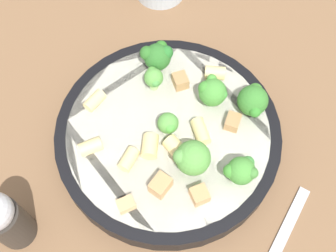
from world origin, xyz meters
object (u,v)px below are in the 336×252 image
broccoli_floret_1 (168,123)px  rigatoni_5 (95,101)px  rigatoni_2 (129,159)px  broccoli_floret_5 (157,56)px  rigatoni_6 (174,147)px  pepper_shaker (4,220)px  broccoli_floret_4 (241,170)px  chicken_chunk_2 (180,81)px  rigatoni_1 (215,73)px  pasta_bowl (168,135)px  broccoli_floret_0 (153,78)px  broccoli_floret_2 (253,101)px  chicken_chunk_0 (126,204)px  broccoli_floret_6 (192,158)px  chicken_chunk_3 (233,122)px  rigatoni_3 (90,144)px  broccoli_floret_3 (212,92)px  chicken_chunk_4 (199,195)px  chicken_chunk_1 (161,185)px  rigatoni_0 (150,146)px  rigatoni_4 (201,131)px

broccoli_floret_1 → rigatoni_5: bearing=-128.3°
rigatoni_2 → broccoli_floret_5: bearing=150.6°
rigatoni_6 → rigatoni_5: bearing=-139.2°
broccoli_floret_1 → rigatoni_5: size_ratio=1.12×
rigatoni_6 → pepper_shaker: (0.03, -0.18, 0.01)m
broccoli_floret_1 → broccoli_floret_4: (0.08, 0.06, 0.00)m
rigatoni_5 → chicken_chunk_2: 0.10m
rigatoni_1 → pepper_shaker: 0.29m
chicken_chunk_2 → pasta_bowl: bearing=-29.3°
broccoli_floret_0 → broccoli_floret_2: broccoli_floret_2 is taller
chicken_chunk_0 → broccoli_floret_5: bearing=154.1°
broccoli_floret_6 → chicken_chunk_3: (-0.04, 0.06, -0.02)m
rigatoni_3 → chicken_chunk_0: size_ratio=1.40×
broccoli_floret_3 → pepper_shaker: bearing=-71.1°
broccoli_floret_3 → chicken_chunk_4: (0.11, -0.05, -0.01)m
broccoli_floret_1 → broccoli_floret_5: size_ratio=0.74×
rigatoni_2 → rigatoni_3: same height
broccoli_floret_0 → rigatoni_1: size_ratio=1.30×
pasta_bowl → broccoli_floret_5: 0.10m
pasta_bowl → broccoli_floret_6: broccoli_floret_6 is taller
chicken_chunk_1 → broccoli_floret_5: bearing=165.7°
broccoli_floret_3 → pepper_shaker: (0.08, -0.24, -0.00)m
pasta_bowl → chicken_chunk_4: (0.09, 0.01, 0.02)m
rigatoni_6 → chicken_chunk_0: 0.08m
rigatoni_0 → pepper_shaker: pepper_shaker is taller
rigatoni_6 → chicken_chunk_4: bearing=10.2°
broccoli_floret_4 → rigatoni_0: 0.10m
rigatoni_2 → chicken_chunk_0: (0.05, -0.01, -0.00)m
broccoli_floret_6 → rigatoni_2: 0.07m
broccoli_floret_0 → rigatoni_4: 0.09m
pasta_bowl → pepper_shaker: size_ratio=2.74×
rigatoni_1 → rigatoni_6: rigatoni_6 is taller
rigatoni_6 → chicken_chunk_1: bearing=-33.4°
rigatoni_4 → rigatoni_1: bearing=149.7°
broccoli_floret_0 → pepper_shaker: 0.22m
rigatoni_6 → chicken_chunk_2: (-0.08, 0.03, -0.00)m
broccoli_floret_2 → rigatoni_1: 0.06m
rigatoni_2 → chicken_chunk_1: chicken_chunk_1 is taller
rigatoni_5 → broccoli_floret_3: bearing=75.6°
broccoli_floret_5 → rigatoni_6: bearing=-6.6°
rigatoni_6 → chicken_chunk_0: size_ratio=1.17×
rigatoni_4 → chicken_chunk_1: size_ratio=1.35×
broccoli_floret_6 → chicken_chunk_1: broccoli_floret_6 is taller
chicken_chunk_2 → pepper_shaker: (0.12, -0.22, 0.01)m
pasta_bowl → rigatoni_0: 0.04m
broccoli_floret_3 → broccoli_floret_0: bearing=-122.2°
broccoli_floret_2 → chicken_chunk_3: 0.03m
chicken_chunk_0 → chicken_chunk_3: 0.15m
rigatoni_2 → chicken_chunk_4: size_ratio=1.41×
chicken_chunk_2 → rigatoni_2: bearing=-45.5°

